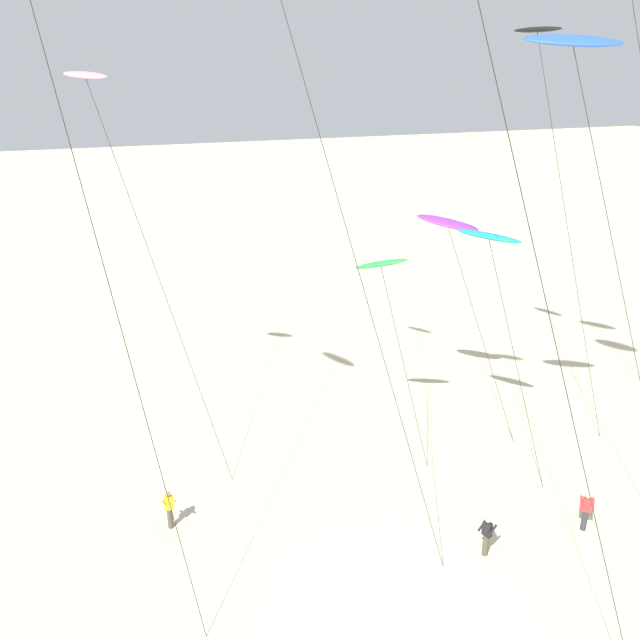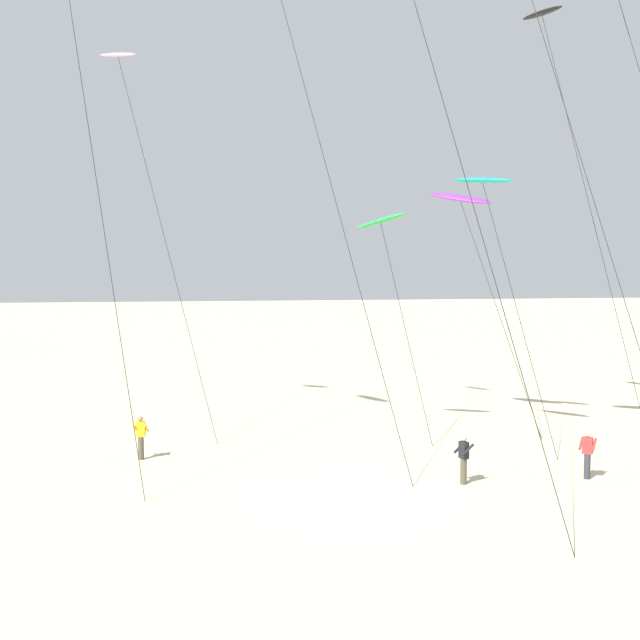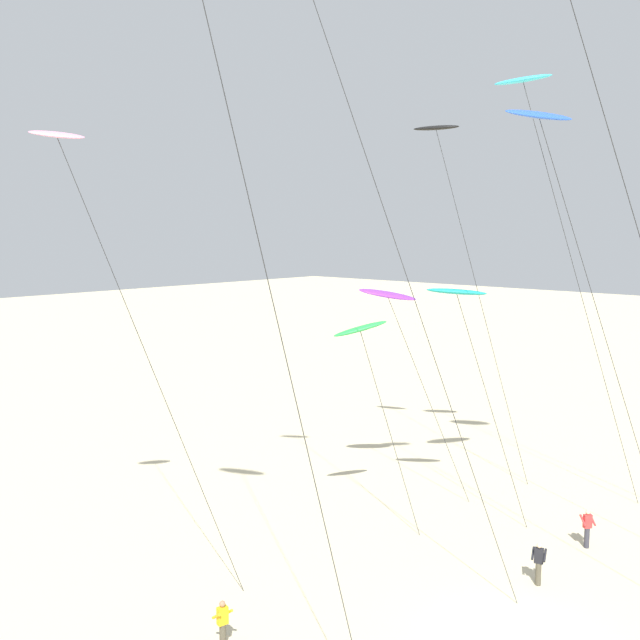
{
  "view_description": "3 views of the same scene",
  "coord_description": "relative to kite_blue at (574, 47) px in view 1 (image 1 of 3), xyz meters",
  "views": [
    {
      "loc": [
        -8.5,
        -16.01,
        17.47
      ],
      "look_at": [
        0.29,
        8.98,
        7.05
      ],
      "focal_mm": 37.99,
      "sensor_mm": 36.0,
      "label": 1
    },
    {
      "loc": [
        -5.52,
        -26.52,
        7.61
      ],
      "look_at": [
        0.38,
        8.33,
        5.11
      ],
      "focal_mm": 48.81,
      "sensor_mm": 36.0,
      "label": 2
    },
    {
      "loc": [
        -20.87,
        -10.47,
        13.46
      ],
      "look_at": [
        -0.75,
        7.96,
        10.02
      ],
      "focal_mm": 41.0,
      "sensor_mm": 36.0,
      "label": 3
    }
  ],
  "objects": [
    {
      "name": "kite_purple",
      "position": [
        0.41,
        7.69,
        -7.46
      ],
      "size": [
        4.04,
        4.38,
        10.75
      ],
      "color": "purple",
      "rests_on": "ground"
    },
    {
      "name": "kite_blue",
      "position": [
        0.0,
        0.0,
        0.0
      ],
      "size": [
        5.41,
        5.76,
        18.2
      ],
      "color": "blue",
      "rests_on": "ground"
    },
    {
      "name": "ground_plane",
      "position": [
        -6.71,
        -3.01,
        -17.68
      ],
      "size": [
        260.0,
        260.0,
        0.0
      ],
      "primitive_type": "plane",
      "color": "beige"
    },
    {
      "name": "kite_flyer_middle",
      "position": [
        -2.62,
        -1.86,
        -16.79
      ],
      "size": [
        0.65,
        0.67,
        1.67
      ],
      "color": "#4C4738",
      "rests_on": "ground"
    },
    {
      "name": "kite_pink",
      "position": [
        -14.41,
        10.78,
        -1.51
      ],
      "size": [
        5.01,
        5.63,
        16.94
      ],
      "color": "pink",
      "rests_on": "ground"
    },
    {
      "name": "kite_flyer_furthest",
      "position": [
        -13.5,
        3.63,
        -16.79
      ],
      "size": [
        0.62,
        0.6,
        1.67
      ],
      "color": "#4C4738",
      "rests_on": "ground"
    },
    {
      "name": "kite_black",
      "position": [
        4.08,
        7.47,
        0.43
      ],
      "size": [
        4.01,
        5.19,
        18.62
      ],
      "color": "black",
      "rests_on": "ground"
    },
    {
      "name": "kite_teal",
      "position": [
        -0.07,
        3.56,
        -7.07
      ],
      "size": [
        3.28,
        3.85,
        10.91
      ],
      "color": "teal",
      "rests_on": "ground"
    },
    {
      "name": "kite_flyer_nearest",
      "position": [
        1.83,
        -1.89,
        -16.79
      ],
      "size": [
        0.73,
        0.72,
        1.67
      ],
      "color": "#33333D",
      "rests_on": "ground"
    },
    {
      "name": "kite_green",
      "position": [
        -3.59,
        6.11,
        -8.59
      ],
      "size": [
        2.81,
        3.03,
        9.6
      ],
      "color": "green",
      "rests_on": "ground"
    }
  ]
}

